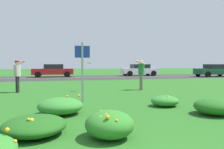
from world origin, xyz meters
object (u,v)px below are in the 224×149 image
at_px(person_catcher_green_shirt, 141,72).
at_px(sign_post_by_roadside, 82,66).
at_px(car_red_center_right, 53,70).
at_px(frisbee_lime, 89,63).
at_px(person_thrower_red_cap_gray_shirt, 17,73).
at_px(car_dark_green_leftmost, 214,70).
at_px(car_white_center_left, 139,70).

bearing_deg(person_catcher_green_shirt, sign_post_by_roadside, -138.48).
xyz_separation_m(sign_post_by_roadside, car_red_center_right, (-1.23, 17.61, -0.64)).
xyz_separation_m(sign_post_by_roadside, frisbee_lime, (0.80, 3.49, 0.13)).
height_order(person_thrower_red_cap_gray_shirt, person_catcher_green_shirt, person_catcher_green_shirt).
distance_m(frisbee_lime, car_dark_green_leftmost, 19.38).
distance_m(person_catcher_green_shirt, car_white_center_left, 15.39).
bearing_deg(sign_post_by_roadside, person_thrower_red_cap_gray_shirt, 127.06).
height_order(car_dark_green_leftmost, car_white_center_left, same).
distance_m(frisbee_lime, car_red_center_right, 14.29).
xyz_separation_m(sign_post_by_roadside, person_thrower_red_cap_gray_shirt, (-2.86, 3.79, -0.38)).
height_order(person_thrower_red_cap_gray_shirt, car_red_center_right, person_thrower_red_cap_gray_shirt).
distance_m(sign_post_by_roadside, frisbee_lime, 3.58).
distance_m(sign_post_by_roadside, car_dark_green_leftmost, 22.05).
bearing_deg(sign_post_by_roadside, person_catcher_green_shirt, 41.52).
xyz_separation_m(person_thrower_red_cap_gray_shirt, person_catcher_green_shirt, (6.55, -0.52, 0.02)).
relative_size(person_thrower_red_cap_gray_shirt, car_white_center_left, 0.37).
relative_size(person_thrower_red_cap_gray_shirt, car_dark_green_leftmost, 0.37).
distance_m(car_dark_green_leftmost, car_red_center_right, 18.81).
distance_m(person_thrower_red_cap_gray_shirt, car_dark_green_leftmost, 22.41).
bearing_deg(sign_post_by_roadside, frisbee_lime, 77.07).
bearing_deg(car_white_center_left, sign_post_by_roadside, -117.72).
bearing_deg(frisbee_lime, car_red_center_right, 98.20).
xyz_separation_m(sign_post_by_roadside, car_white_center_left, (9.26, 17.61, -0.64)).
bearing_deg(car_red_center_right, sign_post_by_roadside, -85.99).
bearing_deg(person_thrower_red_cap_gray_shirt, car_white_center_left, 48.77).
relative_size(person_thrower_red_cap_gray_shirt, frisbee_lime, 6.77).
bearing_deg(person_catcher_green_shirt, car_white_center_left, 68.79).
bearing_deg(person_catcher_green_shirt, frisbee_lime, 175.64).
bearing_deg(car_dark_green_leftmost, person_thrower_red_cap_gray_shirt, -153.45).
height_order(car_white_center_left, car_red_center_right, same).
height_order(person_catcher_green_shirt, frisbee_lime, person_catcher_green_shirt).
height_order(frisbee_lime, car_dark_green_leftmost, frisbee_lime).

